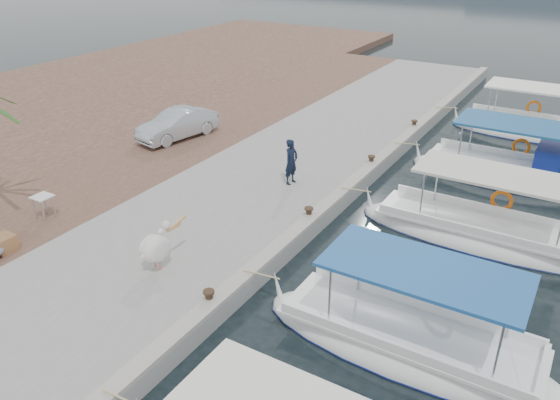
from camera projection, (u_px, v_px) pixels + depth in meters
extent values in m
plane|color=black|center=(294.00, 256.00, 15.73)|extent=(400.00, 400.00, 0.00)
cube|color=gray|center=(291.00, 169.00, 20.84)|extent=(6.00, 40.00, 0.50)
cube|color=#9F998D|center=(358.00, 177.00, 19.43)|extent=(0.44, 40.00, 0.12)
cube|color=brown|center=(189.00, 145.00, 23.14)|extent=(4.00, 40.00, 0.50)
cube|color=brown|center=(35.00, 110.00, 27.75)|extent=(16.00, 60.00, 0.48)
ellipsoid|color=white|center=(406.00, 348.00, 12.20)|extent=(6.94, 2.13, 1.30)
ellipsoid|color=navy|center=(406.00, 349.00, 12.21)|extent=(6.98, 2.17, 0.22)
cube|color=white|center=(408.00, 331.00, 11.97)|extent=(5.69, 1.83, 0.08)
cube|color=#1F579F|center=(425.00, 270.00, 11.17)|extent=(4.16, 1.96, 0.08)
cylinder|color=silver|center=(330.00, 298.00, 11.73)|extent=(0.05, 0.05, 1.60)
torus|color=#E45E0C|center=(438.00, 295.00, 12.41)|extent=(0.68, 0.12, 0.68)
ellipsoid|color=white|center=(479.00, 239.00, 16.54)|extent=(7.52, 2.06, 1.30)
ellipsoid|color=navy|center=(479.00, 239.00, 16.55)|extent=(7.56, 2.10, 0.22)
cube|color=white|center=(482.00, 224.00, 16.32)|extent=(6.17, 1.77, 0.08)
cube|color=silver|center=(498.00, 175.00, 15.51)|extent=(4.51, 1.89, 0.08)
cylinder|color=silver|center=(422.00, 197.00, 16.15)|extent=(0.05, 0.05, 1.60)
torus|color=#E45E0C|center=(502.00, 201.00, 16.73)|extent=(0.68, 0.12, 0.68)
ellipsoid|color=white|center=(503.00, 178.00, 20.59)|extent=(6.94, 2.35, 1.30)
ellipsoid|color=navy|center=(503.00, 178.00, 20.60)|extent=(6.98, 2.40, 0.22)
cube|color=white|center=(505.00, 166.00, 20.37)|extent=(5.69, 2.02, 0.08)
cube|color=#1B538A|center=(519.00, 125.00, 19.56)|extent=(4.17, 2.16, 0.08)
cylinder|color=silver|center=(460.00, 145.00, 20.06)|extent=(0.05, 0.05, 1.60)
torus|color=#E45E0C|center=(521.00, 147.00, 20.89)|extent=(0.68, 0.12, 0.68)
cube|color=navy|center=(554.00, 160.00, 19.41)|extent=(1.20, 1.65, 1.00)
ellipsoid|color=white|center=(519.00, 132.00, 25.26)|extent=(6.16, 2.27, 1.30)
ellipsoid|color=navy|center=(519.00, 133.00, 25.27)|extent=(6.20, 2.32, 0.22)
cube|color=white|center=(521.00, 122.00, 25.04)|extent=(5.05, 1.95, 0.08)
cube|color=white|center=(532.00, 87.00, 24.24)|extent=(3.70, 2.09, 0.08)
cylinder|color=silver|center=(489.00, 105.00, 24.66)|extent=(0.05, 0.05, 1.60)
torus|color=#E45E0C|center=(534.00, 108.00, 25.53)|extent=(0.68, 0.12, 0.68)
cylinder|color=black|center=(209.00, 297.00, 12.91)|extent=(0.18, 0.18, 0.30)
cylinder|color=black|center=(209.00, 292.00, 12.84)|extent=(0.28, 0.28, 0.05)
cylinder|color=black|center=(309.00, 213.00, 16.75)|extent=(0.18, 0.18, 0.30)
cylinder|color=black|center=(309.00, 209.00, 16.69)|extent=(0.28, 0.28, 0.05)
cylinder|color=black|center=(371.00, 160.00, 20.60)|extent=(0.18, 0.18, 0.30)
cylinder|color=black|center=(372.00, 157.00, 20.53)|extent=(0.28, 0.28, 0.05)
cylinder|color=black|center=(414.00, 124.00, 24.44)|extent=(0.18, 0.18, 0.30)
cylinder|color=black|center=(414.00, 121.00, 24.38)|extent=(0.28, 0.28, 0.05)
cylinder|color=tan|center=(155.00, 261.00, 14.26)|extent=(0.06, 0.06, 0.37)
cylinder|color=tan|center=(160.00, 263.00, 14.16)|extent=(0.06, 0.06, 0.37)
ellipsoid|color=white|center=(156.00, 248.00, 14.03)|extent=(0.61, 0.92, 0.69)
cylinder|color=white|center=(164.00, 234.00, 14.13)|extent=(0.18, 0.33, 0.37)
sphere|color=white|center=(166.00, 225.00, 14.11)|extent=(0.23, 0.23, 0.23)
cone|color=#EAA566|center=(176.00, 223.00, 14.40)|extent=(0.18, 0.68, 0.27)
imported|color=black|center=(291.00, 162.00, 18.75)|extent=(0.46, 0.63, 1.60)
imported|color=#B1BFCB|center=(177.00, 124.00, 23.00)|extent=(1.95, 3.81, 1.20)
cube|color=brown|center=(4.00, 243.00, 14.99)|extent=(0.55, 0.55, 0.44)
cylinder|color=silver|center=(34.00, 208.00, 16.59)|extent=(0.06, 0.06, 0.70)
cylinder|color=silver|center=(43.00, 211.00, 16.41)|extent=(0.06, 0.06, 0.70)
cylinder|color=silver|center=(45.00, 203.00, 16.90)|extent=(0.06, 0.06, 0.70)
cylinder|color=silver|center=(54.00, 206.00, 16.72)|extent=(0.06, 0.06, 0.70)
cube|color=white|center=(42.00, 197.00, 16.49)|extent=(0.55, 0.55, 0.03)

